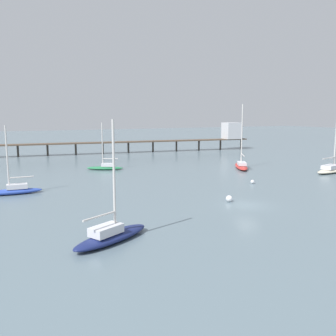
{
  "coord_description": "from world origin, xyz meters",
  "views": [
    {
      "loc": [
        -26.15,
        -32.8,
        10.48
      ],
      "look_at": [
        0.0,
        20.82,
        1.5
      ],
      "focal_mm": 39.08,
      "sensor_mm": 36.0,
      "label": 1
    }
  ],
  "objects": [
    {
      "name": "sailboat_cream",
      "position": [
        28.49,
        12.32,
        0.66
      ],
      "size": [
        9.74,
        4.89,
        11.89
      ],
      "color": "beige",
      "rests_on": "ground_plane"
    },
    {
      "name": "sailboat_red",
      "position": [
        16.91,
        23.36,
        0.69
      ],
      "size": [
        6.54,
        9.12,
        12.18
      ],
      "color": "red",
      "rests_on": "ground_plane"
    },
    {
      "name": "sailboat_green",
      "position": [
        -7.13,
        32.95,
        0.58
      ],
      "size": [
        6.84,
        4.69,
        8.75
      ],
      "color": "#287F4C",
      "rests_on": "ground_plane"
    },
    {
      "name": "mooring_buoy_far",
      "position": [
        8.81,
        9.98,
        0.29
      ],
      "size": [
        0.59,
        0.59,
        0.59
      ],
      "primitive_type": "sphere",
      "color": "silver",
      "rests_on": "ground_plane"
    },
    {
      "name": "sailboat_navy",
      "position": [
        -17.74,
        -4.89,
        0.67
      ],
      "size": [
        7.97,
        5.48,
        10.01
      ],
      "color": "navy",
      "rests_on": "ground_plane"
    },
    {
      "name": "sailboat_blue",
      "position": [
        -23.86,
        17.93,
        0.62
      ],
      "size": [
        7.41,
        2.14,
        8.94
      ],
      "color": "#2D4CB7",
      "rests_on": "ground_plane"
    },
    {
      "name": "pier",
      "position": [
        19.35,
        57.17,
        4.14
      ],
      "size": [
        83.45,
        13.28,
        7.75
      ],
      "color": "brown",
      "rests_on": "ground_plane"
    },
    {
      "name": "ground_plane",
      "position": [
        0.0,
        0.0,
        0.0
      ],
      "size": [
        400.0,
        400.0,
        0.0
      ],
      "primitive_type": "plane",
      "color": "slate"
    },
    {
      "name": "mooring_buoy_mid",
      "position": [
        -0.97,
        2.2,
        0.39
      ],
      "size": [
        0.78,
        0.78,
        0.78
      ],
      "primitive_type": "sphere",
      "color": "silver",
      "rests_on": "ground_plane"
    }
  ]
}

